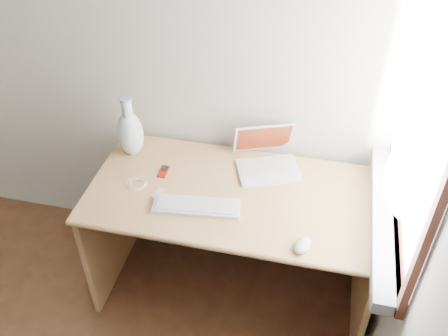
% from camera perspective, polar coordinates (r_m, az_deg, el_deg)
% --- Properties ---
extents(back_wall, '(3.50, 0.04, 2.60)m').
position_cam_1_polar(back_wall, '(2.65, -20.07, 15.70)').
color(back_wall, silver).
rests_on(back_wall, floor).
extents(window, '(0.11, 0.99, 1.10)m').
position_cam_1_polar(window, '(1.91, 21.40, 5.21)').
color(window, white).
rests_on(window, right_wall).
extents(desk, '(1.35, 0.67, 0.71)m').
position_cam_1_polar(desk, '(2.51, 1.45, -5.04)').
color(desk, tan).
rests_on(desk, floor).
extents(laptop, '(0.35, 0.34, 0.20)m').
position_cam_1_polar(laptop, '(2.44, 5.29, 0.99)').
color(laptop, white).
rests_on(laptop, desk).
extents(external_keyboard, '(0.40, 0.16, 0.02)m').
position_cam_1_polar(external_keyboard, '(2.24, -3.16, -4.37)').
color(external_keyboard, white).
rests_on(external_keyboard, desk).
extents(mouse, '(0.09, 0.12, 0.04)m').
position_cam_1_polar(mouse, '(2.09, 8.99, -8.70)').
color(mouse, white).
rests_on(mouse, desk).
extents(ipod, '(0.04, 0.09, 0.01)m').
position_cam_1_polar(ipod, '(2.44, -6.94, -0.40)').
color(ipod, '#B1190C').
rests_on(ipod, desk).
extents(cable_coil, '(0.11, 0.11, 0.01)m').
position_cam_1_polar(cable_coil, '(2.39, -10.00, -1.73)').
color(cable_coil, white).
rests_on(cable_coil, desk).
extents(remote, '(0.05, 0.07, 0.01)m').
position_cam_1_polar(remote, '(2.33, -7.62, -2.83)').
color(remote, white).
rests_on(remote, desk).
extents(vase, '(0.13, 0.13, 0.33)m').
position_cam_1_polar(vase, '(2.50, -10.67, 4.07)').
color(vase, white).
rests_on(vase, desk).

